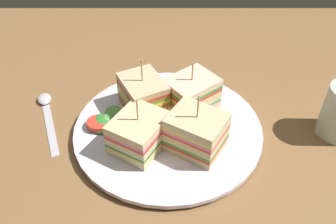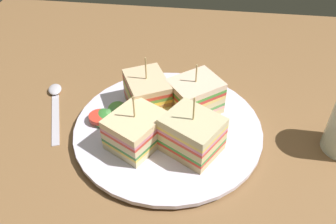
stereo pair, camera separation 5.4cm
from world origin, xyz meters
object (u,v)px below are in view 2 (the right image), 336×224
Objects in this scene: sandwich_wedge_1 at (136,130)px; chip_pile at (169,116)px; sandwich_wedge_0 at (147,93)px; sandwich_wedge_2 at (192,134)px; spoon at (55,98)px; plate at (168,129)px; sandwich_wedge_3 at (195,96)px.

chip_pile is at bearing -11.26° from sandwich_wedge_1.
sandwich_wedge_0 is 0.97× the size of sandwich_wedge_2.
sandwich_wedge_1 is 1.00× the size of sandwich_wedge_2.
sandwich_wedge_2 is 0.65× the size of spoon.
sandwich_wedge_2 is (4.01, -4.32, 3.44)cm from plate.
plate is 6.67cm from sandwich_wedge_1.
sandwich_wedge_2 reaches higher than spoon.
plate is 21.65cm from spoon.
chip_pile reaches higher than spoon.
sandwich_wedge_3 is 0.65× the size of spoon.
plate is at bearing -14.97° from sandwich_wedge_1.
sandwich_wedge_0 reaches higher than sandwich_wedge_1.
sandwich_wedge_1 is at bearing -28.05° from sandwich_wedge_0.
sandwich_wedge_1 is at bearing 30.03° from sandwich_wedge_2.
sandwich_wedge_1 is at bearing 9.50° from sandwich_wedge_3.
sandwich_wedge_1 is 6.45cm from chip_pile.
chip_pile is (-3.72, -3.93, -1.32)cm from sandwich_wedge_3.
chip_pile is 21.67cm from spoon.
sandwich_wedge_3 is at bearing -12.28° from sandwich_wedge_1.
sandwich_wedge_0 is 5.64cm from chip_pile.
sandwich_wedge_0 reaches higher than chip_pile.
sandwich_wedge_1 reaches higher than spoon.
sandwich_wedge_3 is at bearing 64.56° from sandwich_wedge_0.
sandwich_wedge_1 is 1.26× the size of chip_pile.
plate is 2.97× the size of sandwich_wedge_2.
sandwich_wedge_0 is 1.22× the size of chip_pile.
plate is 6.80cm from sandwich_wedge_0.
spoon is (-20.97, 4.89, -2.49)cm from chip_pile.
sandwich_wedge_0 is 17.39cm from spoon.
sandwich_wedge_0 reaches higher than spoon.
plate is 2.99× the size of sandwich_wedge_3.
sandwich_wedge_2 is 8.86cm from sandwich_wedge_3.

